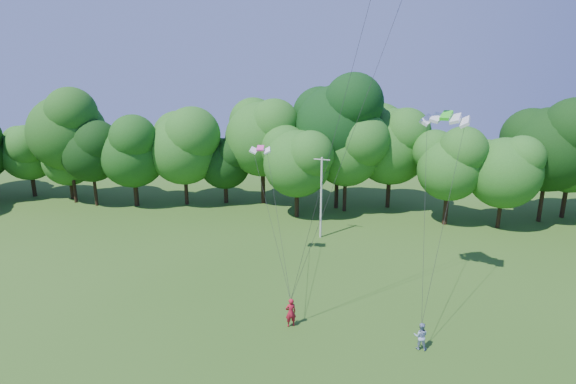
# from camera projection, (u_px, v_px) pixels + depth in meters

# --- Properties ---
(utility_pole) EXTENTS (1.54, 0.40, 7.81)m
(utility_pole) POSITION_uv_depth(u_px,v_px,m) (321.00, 197.00, 42.22)
(utility_pole) COLOR beige
(utility_pole) RESTS_ON ground
(kite_flyer_left) EXTENTS (0.82, 0.70, 1.89)m
(kite_flyer_left) POSITION_uv_depth(u_px,v_px,m) (291.00, 312.00, 27.86)
(kite_flyer_left) COLOR #AE1628
(kite_flyer_left) RESTS_ON ground
(kite_flyer_right) EXTENTS (0.86, 0.70, 1.64)m
(kite_flyer_right) POSITION_uv_depth(u_px,v_px,m) (421.00, 336.00, 25.58)
(kite_flyer_right) COLOR #8FA2C7
(kite_flyer_right) RESTS_ON ground
(kite_green) EXTENTS (3.31, 2.38, 0.59)m
(kite_green) POSITION_uv_depth(u_px,v_px,m) (446.00, 115.00, 29.56)
(kite_green) COLOR #30E422
(kite_green) RESTS_ON ground
(kite_pink) EXTENTS (1.68, 0.91, 0.36)m
(kite_pink) POSITION_uv_depth(u_px,v_px,m) (260.00, 148.00, 34.78)
(kite_pink) COLOR #FF46AE
(kite_pink) RESTS_ON ground
(tree_back_west) EXTENTS (9.70, 9.70, 14.12)m
(tree_back_west) POSITION_uv_depth(u_px,v_px,m) (67.00, 130.00, 52.56)
(tree_back_west) COLOR #3A2917
(tree_back_west) RESTS_ON ground
(tree_back_center) EXTENTS (10.88, 10.88, 15.82)m
(tree_back_center) POSITION_uv_depth(u_px,v_px,m) (338.00, 123.00, 50.05)
(tree_back_center) COLOR black
(tree_back_center) RESTS_ON ground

